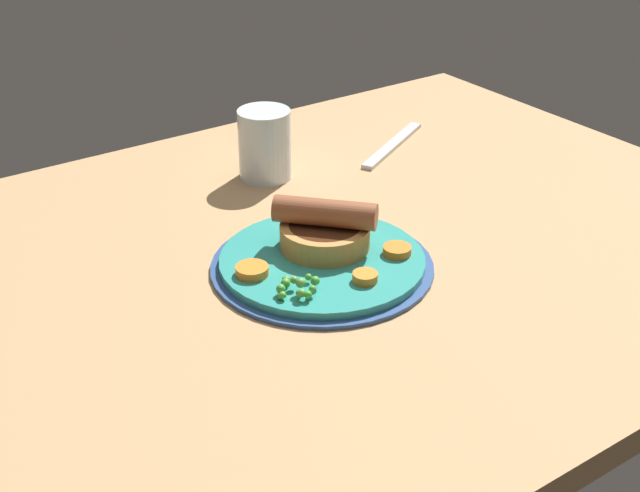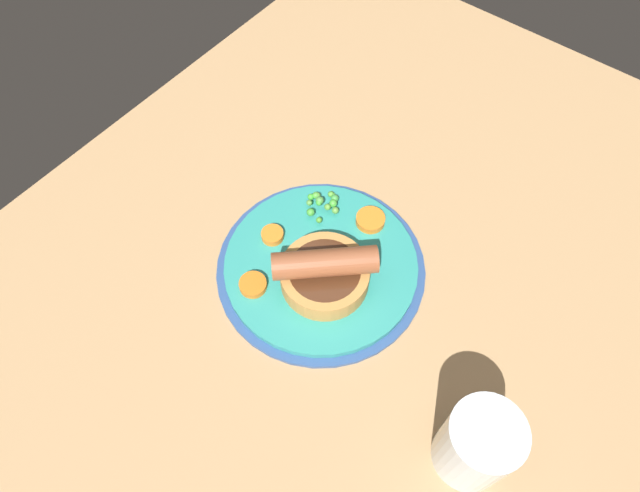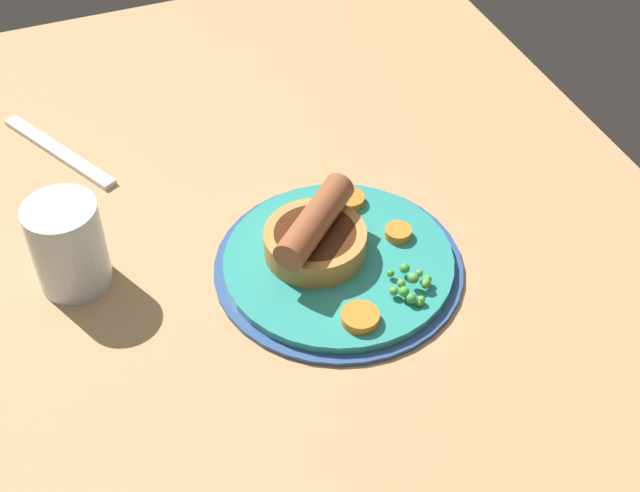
{
  "view_description": "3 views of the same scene",
  "coord_description": "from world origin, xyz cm",
  "px_view_note": "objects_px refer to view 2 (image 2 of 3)",
  "views": [
    {
      "loc": [
        49.56,
        71.55,
        51.52
      ],
      "look_at": [
        2.13,
        3.78,
        6.07
      ],
      "focal_mm": 50.0,
      "sensor_mm": 36.0,
      "label": 1
    },
    {
      "loc": [
        -24.03,
        -16.4,
        60.86
      ],
      "look_at": [
        2.59,
        4.35,
        5.95
      ],
      "focal_mm": 32.0,
      "sensor_mm": 36.0,
      "label": 2
    },
    {
      "loc": [
        57.2,
        -20.11,
        64.89
      ],
      "look_at": [
        0.67,
        1.92,
        5.74
      ],
      "focal_mm": 50.0,
      "sensor_mm": 36.0,
      "label": 3
    }
  ],
  "objects_px": {
    "dinner_plate": "(321,266)",
    "carrot_slice_1": "(370,220)",
    "carrot_slice_0": "(272,235)",
    "carrot_slice_2": "(253,285)",
    "pea_pile": "(323,202)",
    "drinking_glass": "(477,444)",
    "sausage_pudding": "(327,270)"
  },
  "relations": [
    {
      "from": "dinner_plate",
      "to": "carrot_slice_1",
      "type": "relative_size",
      "value": 6.96
    },
    {
      "from": "carrot_slice_1",
      "to": "dinner_plate",
      "type": "bearing_deg",
      "value": 171.58
    },
    {
      "from": "dinner_plate",
      "to": "carrot_slice_0",
      "type": "height_order",
      "value": "carrot_slice_0"
    },
    {
      "from": "carrot_slice_0",
      "to": "carrot_slice_2",
      "type": "height_order",
      "value": "same"
    },
    {
      "from": "carrot_slice_1",
      "to": "pea_pile",
      "type": "bearing_deg",
      "value": 106.11
    },
    {
      "from": "carrot_slice_1",
      "to": "drinking_glass",
      "type": "xyz_separation_m",
      "value": [
        -0.16,
        -0.23,
        0.03
      ]
    },
    {
      "from": "dinner_plate",
      "to": "carrot_slice_0",
      "type": "bearing_deg",
      "value": 96.33
    },
    {
      "from": "dinner_plate",
      "to": "pea_pile",
      "type": "xyz_separation_m",
      "value": [
        0.06,
        0.05,
        0.02
      ]
    },
    {
      "from": "pea_pile",
      "to": "carrot_slice_1",
      "type": "bearing_deg",
      "value": -73.89
    },
    {
      "from": "sausage_pudding",
      "to": "carrot_slice_2",
      "type": "distance_m",
      "value": 0.08
    },
    {
      "from": "sausage_pudding",
      "to": "carrot_slice_2",
      "type": "xyz_separation_m",
      "value": [
        -0.06,
        0.06,
        -0.02
      ]
    },
    {
      "from": "dinner_plate",
      "to": "carrot_slice_2",
      "type": "height_order",
      "value": "carrot_slice_2"
    },
    {
      "from": "sausage_pudding",
      "to": "carrot_slice_2",
      "type": "bearing_deg",
      "value": 1.73
    },
    {
      "from": "sausage_pudding",
      "to": "drinking_glass",
      "type": "bearing_deg",
      "value": 120.8
    },
    {
      "from": "pea_pile",
      "to": "drinking_glass",
      "type": "distance_m",
      "value": 0.32
    },
    {
      "from": "sausage_pudding",
      "to": "pea_pile",
      "type": "height_order",
      "value": "sausage_pudding"
    },
    {
      "from": "sausage_pudding",
      "to": "dinner_plate",
      "type": "bearing_deg",
      "value": -78.05
    },
    {
      "from": "drinking_glass",
      "to": "carrot_slice_0",
      "type": "bearing_deg",
      "value": 77.12
    },
    {
      "from": "carrot_slice_2",
      "to": "carrot_slice_0",
      "type": "bearing_deg",
      "value": 21.9
    },
    {
      "from": "carrot_slice_0",
      "to": "carrot_slice_1",
      "type": "distance_m",
      "value": 0.12
    },
    {
      "from": "carrot_slice_1",
      "to": "carrot_slice_2",
      "type": "height_order",
      "value": "same"
    },
    {
      "from": "dinner_plate",
      "to": "sausage_pudding",
      "type": "distance_m",
      "value": 0.04
    },
    {
      "from": "sausage_pudding",
      "to": "carrot_slice_1",
      "type": "relative_size",
      "value": 2.96
    },
    {
      "from": "pea_pile",
      "to": "drinking_glass",
      "type": "bearing_deg",
      "value": -116.25
    },
    {
      "from": "carrot_slice_1",
      "to": "drinking_glass",
      "type": "bearing_deg",
      "value": -124.76
    },
    {
      "from": "carrot_slice_1",
      "to": "drinking_glass",
      "type": "distance_m",
      "value": 0.28
    },
    {
      "from": "dinner_plate",
      "to": "carrot_slice_0",
      "type": "xyz_separation_m",
      "value": [
        -0.01,
        0.07,
        0.01
      ]
    },
    {
      "from": "dinner_plate",
      "to": "drinking_glass",
      "type": "height_order",
      "value": "drinking_glass"
    },
    {
      "from": "dinner_plate",
      "to": "drinking_glass",
      "type": "relative_size",
      "value": 2.62
    },
    {
      "from": "dinner_plate",
      "to": "sausage_pudding",
      "type": "relative_size",
      "value": 2.35
    },
    {
      "from": "pea_pile",
      "to": "carrot_slice_1",
      "type": "distance_m",
      "value": 0.06
    },
    {
      "from": "carrot_slice_0",
      "to": "sausage_pudding",
      "type": "bearing_deg",
      "value": -93.55
    }
  ]
}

